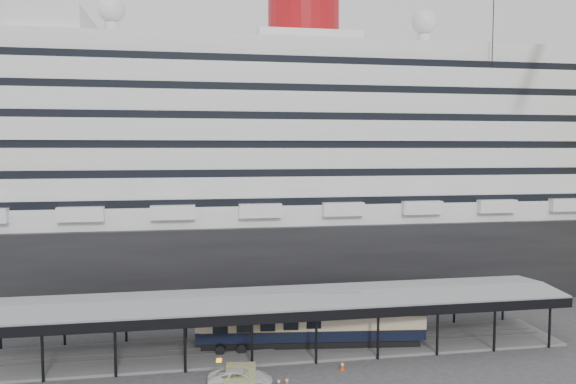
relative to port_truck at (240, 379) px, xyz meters
name	(u,v)px	position (x,y,z in m)	size (l,w,h in m)	color
ground	(286,369)	(4.27, 3.00, -0.73)	(200.00, 200.00, 0.00)	#343437
cruise_ship	(248,155)	(4.32, 35.00, 17.62)	(130.00, 30.00, 43.90)	black
platform_canopy	(277,325)	(4.27, 8.00, 1.64)	(56.00, 9.18, 5.30)	slate
port_truck	(240,379)	(0.00, 0.00, 0.00)	(2.41, 5.22, 1.45)	silver
pullman_carriage	(311,321)	(7.54, 8.00, 1.89)	(22.10, 5.40, 21.52)	black
traffic_cone_left	(279,382)	(3.07, -0.42, -0.34)	(0.47, 0.47, 0.77)	red
traffic_cone_mid	(287,381)	(3.74, -0.41, -0.33)	(0.51, 0.51, 0.80)	#F4480D
traffic_cone_right	(342,365)	(9.07, 2.03, -0.31)	(0.48, 0.48, 0.83)	#D63E0B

